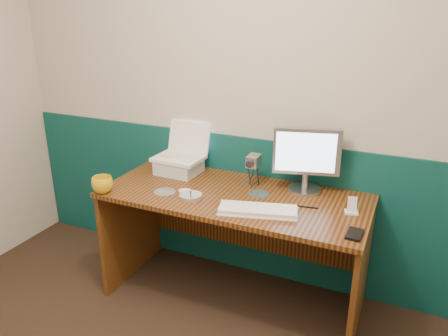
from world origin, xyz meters
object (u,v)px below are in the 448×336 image
at_px(desk, 234,248).
at_px(keyboard, 258,211).
at_px(monitor, 306,160).
at_px(mug, 102,185).
at_px(camcorder, 253,172).
at_px(laptop, 178,141).

bearing_deg(desk, keyboard, -39.51).
distance_m(monitor, keyboard, 0.47).
bearing_deg(keyboard, monitor, 53.37).
height_order(desk, mug, mug).
bearing_deg(keyboard, mug, 172.57).
xyz_separation_m(desk, keyboard, (0.21, -0.18, 0.39)).
relative_size(keyboard, camcorder, 2.37).
bearing_deg(camcorder, desk, -110.28).
bearing_deg(monitor, keyboard, -126.63).
distance_m(laptop, keyboard, 0.80).
distance_m(keyboard, camcorder, 0.39).
bearing_deg(laptop, keyboard, -24.44).
height_order(desk, monitor, monitor).
distance_m(monitor, camcorder, 0.34).
bearing_deg(mug, monitor, 25.19).
height_order(laptop, keyboard, laptop).
relative_size(monitor, keyboard, 0.93).
bearing_deg(camcorder, laptop, 178.53).
bearing_deg(desk, laptop, 160.11).
distance_m(mug, camcorder, 0.93).
bearing_deg(desk, monitor, 30.84).
xyz_separation_m(keyboard, mug, (-0.95, -0.12, 0.04)).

